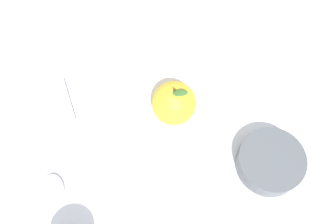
{
  "coord_description": "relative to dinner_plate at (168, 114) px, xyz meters",
  "views": [
    {
      "loc": [
        0.15,
        -0.22,
        0.58
      ],
      "look_at": [
        0.03,
        0.0,
        0.02
      ],
      "focal_mm": 38.08,
      "sensor_mm": 36.0,
      "label": 1
    }
  ],
  "objects": [
    {
      "name": "knife",
      "position": [
        -0.14,
        -0.1,
        -0.01
      ],
      "size": [
        0.19,
        0.16,
        0.01
      ],
      "color": "silver",
      "rests_on": "ground_plane"
    },
    {
      "name": "spoon",
      "position": [
        -0.11,
        -0.19,
        -0.01
      ],
      "size": [
        0.16,
        0.13,
        0.01
      ],
      "color": "silver",
      "rests_on": "ground_plane"
    },
    {
      "name": "apple",
      "position": [
        0.01,
        0.01,
        0.04
      ],
      "size": [
        0.07,
        0.07,
        0.09
      ],
      "color": "gold",
      "rests_on": "dinner_plate"
    },
    {
      "name": "dinner_plate",
      "position": [
        0.0,
        0.0,
        0.0
      ],
      "size": [
        0.24,
        0.24,
        0.02
      ],
      "color": "silver",
      "rests_on": "ground_plane"
    },
    {
      "name": "ground_plane",
      "position": [
        -0.03,
        -0.0,
        -0.01
      ],
      "size": [
        2.4,
        2.4,
        0.0
      ],
      "primitive_type": "plane",
      "color": "silver"
    },
    {
      "name": "side_bowl",
      "position": [
        0.19,
        0.01,
        0.01
      ],
      "size": [
        0.11,
        0.11,
        0.04
      ],
      "color": "#4C5156",
      "rests_on": "ground_plane"
    }
  ]
}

